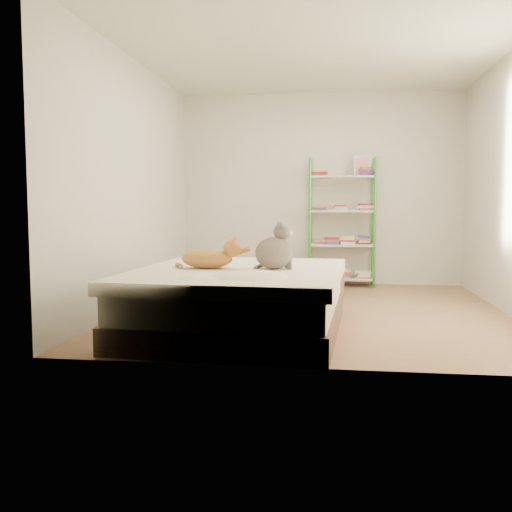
% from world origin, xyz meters
% --- Properties ---
extents(room, '(3.81, 4.21, 2.61)m').
position_xyz_m(room, '(0.00, 0.00, 1.30)').
color(room, '#956C4A').
rests_on(room, ground).
extents(bed, '(1.81, 2.21, 0.54)m').
position_xyz_m(bed, '(-0.60, -1.05, 0.27)').
color(bed, brown).
rests_on(bed, ground).
extents(orange_cat, '(0.52, 0.28, 0.21)m').
position_xyz_m(orange_cat, '(-0.87, -1.08, 0.64)').
color(orange_cat, '#CB8B3B').
rests_on(orange_cat, bed).
extents(grey_cat, '(0.42, 0.39, 0.39)m').
position_xyz_m(grey_cat, '(-0.30, -1.06, 0.73)').
color(grey_cat, slate).
rests_on(grey_cat, bed).
extents(shelf_unit, '(0.88, 0.36, 1.74)m').
position_xyz_m(shelf_unit, '(0.31, 1.88, 0.79)').
color(shelf_unit, green).
rests_on(shelf_unit, ground).
extents(cardboard_box, '(0.50, 0.49, 0.38)m').
position_xyz_m(cardboard_box, '(0.07, 1.09, 0.17)').
color(cardboard_box, '#936954').
rests_on(cardboard_box, ground).
extents(white_bin, '(0.40, 0.37, 0.37)m').
position_xyz_m(white_bin, '(-1.44, 1.54, 0.19)').
color(white_bin, white).
rests_on(white_bin, ground).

